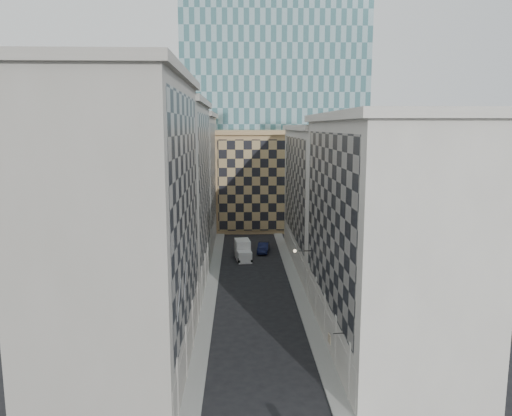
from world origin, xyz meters
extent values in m
cube|color=gray|center=(-5.25, 30.00, 0.07)|extent=(1.50, 100.00, 0.15)
cube|color=gray|center=(5.25, 30.00, 0.07)|extent=(1.50, 100.00, 0.15)
cube|color=gray|center=(-11.00, 11.00, 11.50)|extent=(10.00, 22.00, 23.00)
cube|color=gray|center=(-6.12, 11.00, 13.00)|extent=(0.25, 19.36, 18.00)
cube|color=gray|center=(-6.20, 11.00, 1.60)|extent=(0.45, 21.12, 3.20)
cube|color=gray|center=(-11.00, 11.00, 23.35)|extent=(10.80, 22.80, 0.70)
cylinder|color=gray|center=(-6.35, 2.75, 2.20)|extent=(0.90, 0.90, 4.40)
cylinder|color=gray|center=(-6.35, 8.25, 2.20)|extent=(0.90, 0.90, 4.40)
cylinder|color=gray|center=(-6.35, 13.75, 2.20)|extent=(0.90, 0.90, 4.40)
cylinder|color=gray|center=(-6.35, 19.25, 2.20)|extent=(0.90, 0.90, 4.40)
cube|color=gray|center=(-11.00, 33.00, 11.00)|extent=(10.00, 22.00, 22.00)
cube|color=gray|center=(-6.12, 33.00, 12.50)|extent=(0.25, 19.36, 17.00)
cube|color=gray|center=(-6.20, 33.00, 1.60)|extent=(0.45, 21.12, 3.20)
cube|color=gray|center=(-11.00, 33.00, 22.35)|extent=(10.80, 22.80, 0.70)
cylinder|color=gray|center=(-6.35, 24.75, 2.20)|extent=(0.90, 0.90, 4.40)
cylinder|color=gray|center=(-6.35, 30.25, 2.20)|extent=(0.90, 0.90, 4.40)
cylinder|color=gray|center=(-6.35, 35.75, 2.20)|extent=(0.90, 0.90, 4.40)
cylinder|color=gray|center=(-6.35, 41.25, 2.20)|extent=(0.90, 0.90, 4.40)
cube|color=gray|center=(-11.00, 55.00, 10.50)|extent=(10.00, 22.00, 21.00)
cube|color=gray|center=(-6.12, 55.00, 12.00)|extent=(0.25, 19.36, 16.00)
cube|color=gray|center=(-6.20, 55.00, 1.60)|extent=(0.45, 21.12, 3.20)
cube|color=gray|center=(-11.00, 55.00, 21.35)|extent=(10.80, 22.80, 0.70)
cylinder|color=gray|center=(-6.35, 46.75, 2.20)|extent=(0.90, 0.90, 4.40)
cylinder|color=gray|center=(-6.35, 52.25, 2.20)|extent=(0.90, 0.90, 4.40)
cylinder|color=gray|center=(-6.35, 57.75, 2.20)|extent=(0.90, 0.90, 4.40)
cylinder|color=gray|center=(-6.35, 63.25, 2.20)|extent=(0.90, 0.90, 4.40)
cube|color=beige|center=(11.00, 15.00, 10.00)|extent=(10.00, 26.00, 20.00)
cube|color=gray|center=(6.12, 15.00, 11.50)|extent=(0.25, 22.88, 15.00)
cube|color=beige|center=(6.20, 15.00, 1.60)|extent=(0.45, 24.96, 3.20)
cube|color=beige|center=(11.00, 15.00, 20.35)|extent=(10.80, 26.80, 0.70)
cylinder|color=beige|center=(6.35, 4.60, 2.20)|extent=(0.90, 0.90, 4.40)
cylinder|color=beige|center=(6.35, 9.80, 2.20)|extent=(0.90, 0.90, 4.40)
cylinder|color=beige|center=(6.35, 15.00, 2.20)|extent=(0.90, 0.90, 4.40)
cylinder|color=beige|center=(6.35, 20.20, 2.20)|extent=(0.90, 0.90, 4.40)
cylinder|color=beige|center=(6.35, 25.40, 2.20)|extent=(0.90, 0.90, 4.40)
cube|color=beige|center=(11.00, 42.00, 9.50)|extent=(10.00, 28.00, 19.00)
cube|color=gray|center=(6.12, 42.00, 11.00)|extent=(0.25, 24.64, 14.00)
cube|color=beige|center=(6.20, 42.00, 1.60)|extent=(0.45, 26.88, 3.20)
cube|color=beige|center=(11.00, 42.00, 19.35)|extent=(10.80, 28.80, 0.70)
cube|color=tan|center=(2.00, 68.00, 9.00)|extent=(16.00, 14.00, 18.00)
cube|color=tan|center=(2.00, 60.90, 9.00)|extent=(15.20, 0.25, 16.50)
cube|color=tan|center=(2.00, 68.00, 18.40)|extent=(16.80, 14.80, 0.80)
cube|color=#2C2822|center=(0.00, 82.00, 14.00)|extent=(6.00, 6.00, 28.00)
cube|color=#2C2822|center=(0.00, 82.00, 28.70)|extent=(7.00, 7.00, 1.40)
cone|color=#2C2822|center=(0.00, 82.00, 39.40)|extent=(7.20, 7.20, 20.00)
cylinder|color=gray|center=(-5.90, 4.00, 8.00)|extent=(0.10, 2.33, 2.33)
cylinder|color=gray|center=(-5.90, 8.00, 8.00)|extent=(0.10, 2.33, 2.33)
cylinder|color=black|center=(5.10, 24.00, 6.20)|extent=(1.80, 0.08, 0.08)
sphere|color=#FFE5B2|center=(4.20, 24.00, 6.20)|extent=(0.36, 0.36, 0.36)
cube|color=silver|center=(-1.07, 42.04, 0.81)|extent=(2.23, 2.39, 1.63)
cube|color=silver|center=(-1.34, 44.38, 1.40)|extent=(2.45, 3.48, 2.80)
cylinder|color=black|center=(-1.88, 41.22, 0.41)|extent=(0.36, 0.84, 0.81)
cylinder|color=black|center=(-0.08, 41.43, 0.41)|extent=(0.36, 0.84, 0.81)
cylinder|color=black|center=(-2.36, 45.35, 0.41)|extent=(0.36, 0.84, 0.81)
cylinder|color=black|center=(-0.57, 45.56, 0.41)|extent=(0.36, 0.84, 0.81)
imported|color=black|center=(1.94, 47.53, 0.78)|extent=(2.26, 4.89, 1.55)
cylinder|color=black|center=(5.60, 6.78, 4.20)|extent=(0.81, 0.10, 0.06)
cube|color=#BCAA8A|center=(4.90, 6.78, 3.80)|extent=(0.10, 0.71, 0.71)
camera|label=1|loc=(-1.81, -28.29, 19.50)|focal=35.00mm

